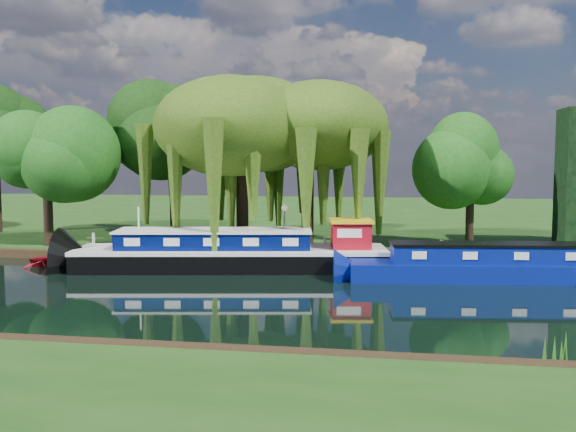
% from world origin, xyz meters
% --- Properties ---
extents(ground, '(120.00, 120.00, 0.00)m').
position_xyz_m(ground, '(0.00, 0.00, 0.00)').
color(ground, black).
extents(far_bank, '(120.00, 52.00, 0.45)m').
position_xyz_m(far_bank, '(0.00, 34.00, 0.23)').
color(far_bank, '#173C10').
rests_on(far_bank, ground).
extents(dutch_barge, '(16.03, 6.06, 3.31)m').
position_xyz_m(dutch_barge, '(-1.40, 6.38, 0.82)').
color(dutch_barge, black).
rests_on(dutch_barge, ground).
extents(narrowboat, '(13.05, 3.60, 1.88)m').
position_xyz_m(narrowboat, '(11.00, 5.29, 0.67)').
color(narrowboat, navy).
rests_on(narrowboat, ground).
extents(red_dinghy, '(4.21, 3.61, 0.74)m').
position_xyz_m(red_dinghy, '(-10.48, 5.50, 0.00)').
color(red_dinghy, maroon).
rests_on(red_dinghy, ground).
extents(white_cruiser, '(2.34, 2.11, 1.09)m').
position_xyz_m(white_cruiser, '(14.52, 5.22, 0.00)').
color(white_cruiser, silver).
rests_on(white_cruiser, ground).
extents(willow_left, '(7.77, 7.77, 9.31)m').
position_xyz_m(willow_left, '(-2.00, 10.73, 7.21)').
color(willow_left, black).
rests_on(willow_left, far_bank).
extents(willow_right, '(7.18, 7.18, 8.75)m').
position_xyz_m(willow_right, '(1.70, 11.29, 6.83)').
color(willow_right, black).
rests_on(willow_right, far_bank).
extents(tree_far_left, '(4.94, 4.94, 7.95)m').
position_xyz_m(tree_far_left, '(-13.64, 10.04, 5.90)').
color(tree_far_left, black).
rests_on(tree_far_left, far_bank).
extents(tree_far_mid, '(5.70, 5.70, 9.33)m').
position_xyz_m(tree_far_mid, '(-7.62, 15.23, 6.88)').
color(tree_far_mid, black).
rests_on(tree_far_mid, far_bank).
extents(tree_far_right, '(4.07, 4.07, 6.67)m').
position_xyz_m(tree_far_right, '(10.93, 13.24, 5.05)').
color(tree_far_right, black).
rests_on(tree_far_right, far_bank).
extents(lamppost, '(0.36, 0.36, 2.56)m').
position_xyz_m(lamppost, '(0.50, 10.50, 2.42)').
color(lamppost, silver).
rests_on(lamppost, far_bank).
extents(mooring_posts, '(19.16, 0.16, 1.00)m').
position_xyz_m(mooring_posts, '(-0.50, 8.40, 0.95)').
color(mooring_posts, silver).
rests_on(mooring_posts, far_bank).
extents(reeds_near, '(33.70, 1.50, 1.10)m').
position_xyz_m(reeds_near, '(6.87, -7.57, 0.55)').
color(reeds_near, '#275215').
rests_on(reeds_near, ground).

